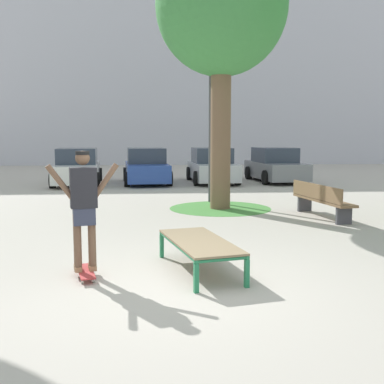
{
  "coord_description": "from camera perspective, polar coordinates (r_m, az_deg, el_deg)",
  "views": [
    {
      "loc": [
        -0.25,
        -5.92,
        1.98
      ],
      "look_at": [
        0.36,
        2.28,
        1.0
      ],
      "focal_mm": 43.62,
      "sensor_mm": 36.0,
      "label": 1
    }
  ],
  "objects": [
    {
      "name": "skate_box",
      "position": [
        6.91,
        0.93,
        -6.3
      ],
      "size": [
        1.17,
        2.02,
        0.46
      ],
      "color": "#237A4C",
      "rests_on": "ground"
    },
    {
      "name": "ground_plane",
      "position": [
        6.25,
        -1.79,
        -11.67
      ],
      "size": [
        120.0,
        120.0,
        0.0
      ],
      "primitive_type": "plane",
      "color": "#B2AA9E"
    },
    {
      "name": "building_facade",
      "position": [
        35.5,
        -1.22,
        15.89
      ],
      "size": [
        40.0,
        4.0,
        15.22
      ],
      "primitive_type": "cube",
      "color": "silver",
      "rests_on": "ground"
    },
    {
      "name": "car_white",
      "position": [
        19.98,
        -13.83,
        2.88
      ],
      "size": [
        2.2,
        4.33,
        1.5
      ],
      "color": "silver",
      "rests_on": "ground"
    },
    {
      "name": "tree_mid_back",
      "position": [
        13.26,
        3.63,
        21.43
      ],
      "size": [
        3.51,
        3.51,
        7.27
      ],
      "color": "brown",
      "rests_on": "ground"
    },
    {
      "name": "car_grey",
      "position": [
        21.04,
        10.12,
        3.16
      ],
      "size": [
        2.18,
        4.33,
        1.5
      ],
      "color": "slate",
      "rests_on": "ground"
    },
    {
      "name": "car_silver",
      "position": [
        20.31,
        2.46,
        3.13
      ],
      "size": [
        2.07,
        4.27,
        1.5
      ],
      "color": "#B7BABF",
      "rests_on": "ground"
    },
    {
      "name": "light_post",
      "position": [
        14.22,
        2.31,
        14.23
      ],
      "size": [
        0.36,
        0.36,
        5.83
      ],
      "color": "#4C4C51",
      "rests_on": "ground"
    },
    {
      "name": "park_bench",
      "position": [
        11.87,
        15.48,
        -0.88
      ],
      "size": [
        0.81,
        2.44,
        0.83
      ],
      "color": "brown",
      "rests_on": "ground"
    },
    {
      "name": "skater",
      "position": [
        6.65,
        -13.1,
        -1.23
      ],
      "size": [
        0.99,
        0.36,
        1.69
      ],
      "color": "brown",
      "rests_on": "skateboard"
    },
    {
      "name": "car_blue",
      "position": [
        20.07,
        -5.61,
        3.06
      ],
      "size": [
        2.18,
        4.33,
        1.5
      ],
      "color": "#28479E",
      "rests_on": "ground"
    },
    {
      "name": "skateboard",
      "position": [
        6.85,
        -12.87,
        -9.49
      ],
      "size": [
        0.39,
        0.82,
        0.09
      ],
      "color": "#B23333",
      "rests_on": "ground"
    },
    {
      "name": "grass_patch_mid_back",
      "position": [
        12.98,
        3.45,
        -1.98
      ],
      "size": [
        2.81,
        2.81,
        0.01
      ],
      "primitive_type": "cylinder",
      "color": "#47893D",
      "rests_on": "ground"
    }
  ]
}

